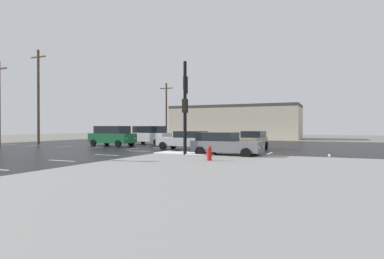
% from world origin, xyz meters
% --- Properties ---
extents(ground_plane, '(120.00, 120.00, 0.00)m').
position_xyz_m(ground_plane, '(0.00, 0.00, 0.00)').
color(ground_plane, slate).
extents(road_asphalt, '(44.00, 44.00, 0.02)m').
position_xyz_m(road_asphalt, '(0.00, 0.00, 0.01)').
color(road_asphalt, black).
rests_on(road_asphalt, ground_plane).
extents(sidewalk_corner, '(18.00, 18.00, 0.14)m').
position_xyz_m(sidewalk_corner, '(12.00, -12.00, 0.07)').
color(sidewalk_corner, gray).
rests_on(sidewalk_corner, ground_plane).
extents(snow_strip_curbside, '(4.00, 1.60, 0.06)m').
position_xyz_m(snow_strip_curbside, '(5.00, -4.00, 0.17)').
color(snow_strip_curbside, white).
rests_on(snow_strip_curbside, sidewalk_corner).
extents(lane_markings, '(36.15, 36.15, 0.01)m').
position_xyz_m(lane_markings, '(1.20, -1.38, 0.02)').
color(lane_markings, silver).
rests_on(lane_markings, road_asphalt).
extents(traffic_signal_mast, '(2.87, 6.10, 6.12)m').
position_xyz_m(traffic_signal_mast, '(4.57, -3.04, 4.27)').
color(traffic_signal_mast, black).
rests_on(traffic_signal_mast, sidewalk_corner).
extents(fire_hydrant, '(0.48, 0.26, 0.79)m').
position_xyz_m(fire_hydrant, '(8.10, -7.56, 0.54)').
color(fire_hydrant, red).
rests_on(fire_hydrant, sidewalk_corner).
extents(strip_building_background, '(21.54, 8.00, 5.60)m').
position_xyz_m(strip_building_background, '(-1.09, 29.42, 2.80)').
color(strip_building_background, '#BCB29E').
rests_on(strip_building_background, ground_plane).
extents(suv_green, '(4.95, 2.45, 2.03)m').
position_xyz_m(suv_green, '(-6.35, 2.79, 1.09)').
color(suv_green, '#195933').
rests_on(suv_green, road_asphalt).
extents(sedan_tan, '(2.07, 4.56, 1.58)m').
position_xyz_m(sedan_tan, '(7.97, 3.17, 0.85)').
color(sedan_tan, tan).
rests_on(sedan_tan, road_asphalt).
extents(suv_white, '(4.97, 2.53, 2.03)m').
position_xyz_m(suv_white, '(-4.48, 6.94, 1.09)').
color(suv_white, white).
rests_on(suv_white, road_asphalt).
extents(sedan_grey, '(4.61, 2.21, 1.58)m').
position_xyz_m(sedan_grey, '(7.74, -3.75, 0.85)').
color(sedan_grey, slate).
rests_on(sedan_grey, road_asphalt).
extents(sedan_silver, '(4.60, 2.18, 1.58)m').
position_xyz_m(sedan_silver, '(2.68, 1.06, 0.85)').
color(sedan_silver, '#B7BABF').
rests_on(sedan_silver, road_asphalt).
extents(utility_pole_far, '(2.20, 0.28, 10.64)m').
position_xyz_m(utility_pole_far, '(-16.13, 2.24, 5.54)').
color(utility_pole_far, brown).
rests_on(utility_pole_far, ground_plane).
extents(utility_pole_distant, '(2.20, 0.28, 8.81)m').
position_xyz_m(utility_pole_distant, '(-9.58, 20.40, 4.62)').
color(utility_pole_distant, brown).
rests_on(utility_pole_distant, ground_plane).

